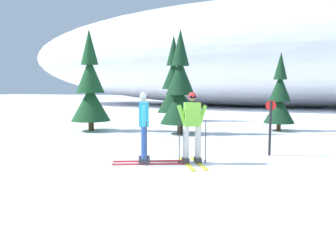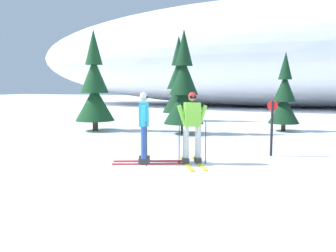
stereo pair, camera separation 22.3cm
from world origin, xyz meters
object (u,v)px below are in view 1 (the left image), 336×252
Objects in this scene: skier_lime_jacket at (192,126)px; trail_marker_post at (270,124)px; skier_cyan_jacket at (144,126)px; pine_tree_far_left at (90,89)px; pine_tree_center at (180,91)px; pine_tree_center_right at (280,98)px; pine_tree_center_left at (174,86)px.

skier_lime_jacket is 2.49m from trail_marker_post.
skier_cyan_jacket is 7.13m from pine_tree_far_left.
skier_cyan_jacket is at bearing -82.01° from pine_tree_center.
pine_tree_center_right is (1.85, 7.58, 0.48)m from skier_lime_jacket.
pine_tree_center is at bearing -148.22° from pine_tree_center_right.
skier_lime_jacket is at bearing -136.15° from trail_marker_post.
pine_tree_center reaches higher than pine_tree_center_right.
pine_tree_center_right is at bearing 89.44° from trail_marker_post.
pine_tree_center_left is (2.01, 5.41, 0.14)m from pine_tree_far_left.
skier_cyan_jacket is at bearing -110.61° from pine_tree_center_right.
pine_tree_far_left is (-4.73, 5.26, 0.88)m from skier_cyan_jacket.
pine_tree_center_left reaches higher than trail_marker_post.
pine_tree_center_left reaches higher than pine_tree_center_right.
pine_tree_far_left reaches higher than trail_marker_post.
skier_cyan_jacket reaches higher than skier_lime_jacket.
pine_tree_far_left reaches higher than skier_cyan_jacket.
skier_lime_jacket is 0.38× the size of pine_tree_center_left.
skier_lime_jacket is 0.43× the size of pine_tree_center.
pine_tree_far_left is 1.04× the size of pine_tree_center.
pine_tree_center_left reaches higher than pine_tree_center.
skier_lime_jacket reaches higher than trail_marker_post.
pine_tree_center_left is at bearing 110.98° from pine_tree_center.
pine_tree_center_left is 1.12× the size of pine_tree_center.
pine_tree_far_left is 2.82× the size of trail_marker_post.
pine_tree_center_right reaches higher than trail_marker_post.
pine_tree_center is 4.46m from pine_tree_center_right.
skier_cyan_jacket is at bearing -144.52° from trail_marker_post.
skier_cyan_jacket is 1.20m from skier_lime_jacket.
pine_tree_center_right is at bearing 31.78° from pine_tree_center.
pine_tree_center_left is (-2.73, 10.67, 1.02)m from skier_cyan_jacket.
pine_tree_far_left is 3.96m from pine_tree_center.
pine_tree_center reaches higher than skier_cyan_jacket.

